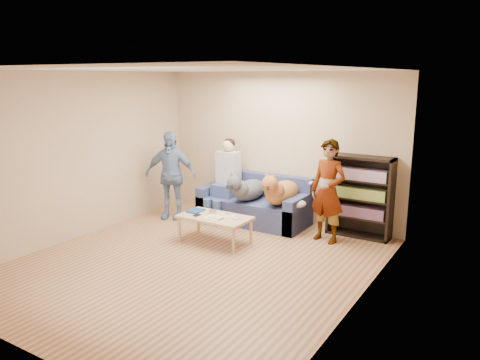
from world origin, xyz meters
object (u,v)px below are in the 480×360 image
Objects in this scene: coffee_table at (215,219)px; bookshelf at (360,195)px; person_standing_right at (328,191)px; notebook_blue at (196,211)px; camera_silver at (213,212)px; person_seated at (225,177)px; dog_tan at (280,191)px; dog_gray at (247,189)px; sofa at (255,206)px; person_standing_left at (170,175)px.

bookshelf reaches higher than coffee_table.
person_standing_right is 1.23× the size of bookshelf.
camera_silver is at bearing 14.04° from notebook_blue.
person_seated is at bearing -172.24° from person_standing_right.
notebook_blue is 0.22× the size of dog_tan.
coffee_table is at bearing -64.07° from person_seated.
coffee_table is at bearing -87.56° from dog_gray.
coffee_table is (-1.44, -0.97, -0.42)m from person_standing_right.
camera_silver is 0.93m from dog_gray.
person_standing_right reaches higher than notebook_blue.
sofa is 1.73× the size of coffee_table.
dog_gray is at bearing 92.44° from coffee_table.
notebook_blue reaches higher than coffee_table.
dog_gray reaches higher than sofa.
dog_gray is 1.06m from coffee_table.
bookshelf is at bearing 33.13° from notebook_blue.
dog_tan is at bearing -14.02° from sofa.
person_standing_left is 1.08× the size of person_seated.
person_seated reaches higher than bookshelf.
person_seated is at bearing -166.66° from sofa.
person_standing_right is 1.09× the size of person_seated.
camera_silver is 1.14m from sofa.
person_standing_left is at bearing -156.82° from sofa.
coffee_table is at bearing -116.72° from dog_tan.
notebook_blue is 0.41m from coffee_table.
notebook_blue is at bearing -141.38° from person_standing_right.
dog_tan reaches higher than sofa.
person_standing_left reaches higher than dog_gray.
sofa is 0.41m from dog_gray.
dog_gray reaches higher than coffee_table.
dog_tan is (0.96, 1.05, 0.22)m from notebook_blue.
coffee_table is at bearing -89.55° from sofa.
dog_tan is (0.68, 0.98, 0.21)m from camera_silver.
dog_tan is 0.91× the size of bookshelf.
dog_gray is 0.61m from dog_tan.
person_seated is 1.25× the size of dog_tan.
coffee_table is (-0.56, -1.10, -0.28)m from dog_tan.
coffee_table is 0.85× the size of bookshelf.
person_seated reaches higher than camera_silver.
notebook_blue is 0.21× the size of dog_gray.
camera_silver is at bearing -94.82° from dog_gray.
dog_tan is (1.96, 0.46, -0.14)m from person_standing_left.
camera_silver is (0.28, 0.07, 0.01)m from notebook_blue.
person_standing_left is at bearing -166.89° from dog_tan.
sofa is (0.11, 1.13, -0.16)m from camera_silver.
notebook_blue is 1.06m from dog_gray.
dog_gray reaches higher than notebook_blue.
bookshelf reaches higher than notebook_blue.
person_seated is at bearing 97.67° from notebook_blue.
coffee_table is at bearing -7.13° from notebook_blue.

